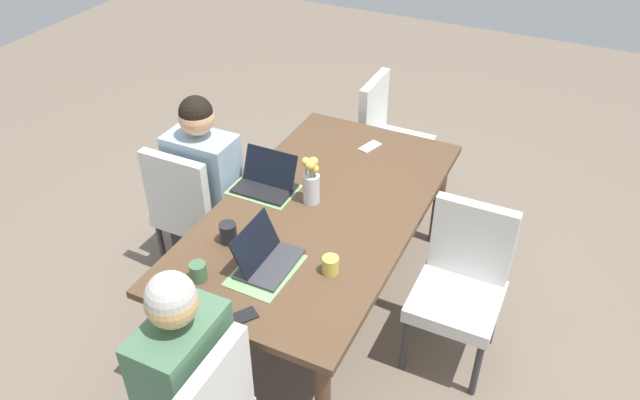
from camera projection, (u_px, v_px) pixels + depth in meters
The scene contains 17 objects.
ground_plane at pixel (320, 304), 3.75m from camera, with size 10.00×10.00×0.00m, color #756656.
dining_table at pixel (320, 218), 3.37m from camera, with size 1.91×1.03×0.72m.
chair_far_left_near at pixel (192, 206), 3.72m from camera, with size 0.44×0.44×0.90m.
person_far_left_near at pixel (207, 198), 3.74m from camera, with size 0.36×0.40×1.19m.
person_head_left_left_mid at pixel (190, 396), 2.59m from camera, with size 0.40×0.36×1.19m.
chair_near_left_far at pixel (462, 279), 3.20m from camera, with size 0.44×0.44×0.90m.
chair_head_right_right_near at pixel (387, 135), 4.41m from camera, with size 0.44×0.44×0.90m.
flower_vase at pixel (311, 182), 3.30m from camera, with size 0.10×0.10×0.27m.
placemat_far_left_near at pixel (264, 190), 3.46m from camera, with size 0.36×0.26×0.00m, color #7FAD70.
placemat_head_left_left_mid at pixel (266, 270), 2.92m from camera, with size 0.36×0.26×0.00m, color #7FAD70.
laptop_far_left_near at pixel (266, 182), 3.45m from camera, with size 0.22×0.32×0.20m.
laptop_head_left_left_mid at pixel (265, 258), 2.93m from camera, with size 0.32×0.22×0.20m.
coffee_mug_near_left at pixel (330, 265), 2.89m from camera, with size 0.08×0.08×0.09m, color #DBC64C.
coffee_mug_near_right at pixel (198, 272), 2.85m from camera, with size 0.08×0.08×0.09m, color #47704C.
coffee_mug_centre_left at pixel (228, 233), 3.07m from camera, with size 0.09×0.09×0.11m, color #232328.
phone_black at pixel (240, 318), 2.67m from camera, with size 0.15×0.07×0.01m, color black.
phone_silver at pixel (370, 147), 3.84m from camera, with size 0.15×0.07×0.01m, color silver.
Camera 1 is at (-2.41, -1.16, 2.70)m, focal length 34.93 mm.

